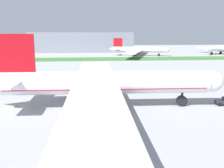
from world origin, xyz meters
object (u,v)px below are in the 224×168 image
airliner_foreground (102,83)px  pushback_tug (224,101)px  ground_crew_wingwalker_port (121,102)px  parked_airliner_far_right (222,49)px  parked_airliner_far_centre (138,50)px  service_truck_baggage_loader (93,69)px

airliner_foreground → pushback_tug: size_ratio=17.26×
ground_crew_wingwalker_port → parked_airliner_far_right: size_ratio=0.03×
parked_airliner_far_centre → service_truck_baggage_loader: bearing=-113.9°
airliner_foreground → service_truck_baggage_loader: airliner_foreground is taller
ground_crew_wingwalker_port → parked_airliner_far_centre: size_ratio=0.02×
pushback_tug → ground_crew_wingwalker_port: size_ratio=3.28×
pushback_tug → parked_airliner_far_centre: 139.61m
pushback_tug → ground_crew_wingwalker_port: bearing=177.6°
parked_airliner_far_centre → pushback_tug: bearing=-91.7°
parked_airliner_far_right → pushback_tug: bearing=-117.4°
airliner_foreground → service_truck_baggage_loader: 56.89m
pushback_tug → parked_airliner_far_right: size_ratio=0.10×
parked_airliner_far_right → service_truck_baggage_loader: bearing=-140.8°
parked_airliner_far_centre → parked_airliner_far_right: 71.38m
ground_crew_wingwalker_port → parked_airliner_far_centre: bearing=77.7°
parked_airliner_far_centre → ground_crew_wingwalker_port: bearing=-102.3°
service_truck_baggage_loader → parked_airliner_far_right: parked_airliner_far_right is taller
service_truck_baggage_loader → parked_airliner_far_right: (107.56, 87.73, 3.31)m
pushback_tug → service_truck_baggage_loader: service_truck_baggage_loader is taller
airliner_foreground → parked_airliner_far_right: size_ratio=1.79×
pushback_tug → parked_airliner_far_right: 163.50m
parked_airliner_far_centre → parked_airliner_far_right: (71.16, 5.64, 0.22)m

